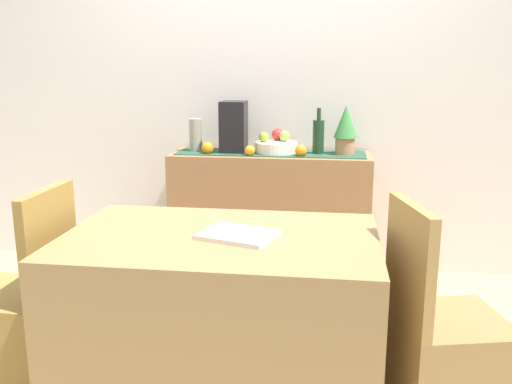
# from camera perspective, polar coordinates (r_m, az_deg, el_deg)

# --- Properties ---
(ground_plane) EXTENTS (6.40, 6.40, 0.02)m
(ground_plane) POSITION_cam_1_polar(r_m,az_deg,el_deg) (2.97, -1.13, -15.17)
(ground_plane) COLOR tan
(ground_plane) RESTS_ON ground
(room_wall_rear) EXTENTS (6.40, 0.06, 2.70)m
(room_wall_rear) POSITION_cam_1_polar(r_m,az_deg,el_deg) (3.79, 1.66, 12.38)
(room_wall_rear) COLOR silver
(room_wall_rear) RESTS_ON ground
(sideboard_console) EXTENTS (1.27, 0.42, 0.83)m
(sideboard_console) POSITION_cam_1_polar(r_m,az_deg,el_deg) (3.66, 1.49, -2.46)
(sideboard_console) COLOR #996C44
(sideboard_console) RESTS_ON ground
(table_runner) EXTENTS (1.20, 0.32, 0.01)m
(table_runner) POSITION_cam_1_polar(r_m,az_deg,el_deg) (3.57, 1.53, 4.04)
(table_runner) COLOR #244A35
(table_runner) RESTS_ON sideboard_console
(fruit_bowl) EXTENTS (0.27, 0.27, 0.07)m
(fruit_bowl) POSITION_cam_1_polar(r_m,az_deg,el_deg) (3.56, 2.09, 4.61)
(fruit_bowl) COLOR white
(fruit_bowl) RESTS_ON table_runner
(apple_rear) EXTENTS (0.07, 0.07, 0.07)m
(apple_rear) POSITION_cam_1_polar(r_m,az_deg,el_deg) (3.58, 2.95, 5.74)
(apple_rear) COLOR #89B243
(apple_rear) RESTS_ON fruit_bowl
(apple_upper) EXTENTS (0.08, 0.08, 0.08)m
(apple_upper) POSITION_cam_1_polar(r_m,az_deg,el_deg) (3.63, 2.23, 5.92)
(apple_upper) COLOR #B82E2A
(apple_upper) RESTS_ON fruit_bowl
(apple_right) EXTENTS (0.06, 0.06, 0.06)m
(apple_right) POSITION_cam_1_polar(r_m,az_deg,el_deg) (3.55, 0.80, 5.66)
(apple_right) COLOR #84A42D
(apple_right) RESTS_ON fruit_bowl
(wine_bottle) EXTENTS (0.07, 0.07, 0.29)m
(wine_bottle) POSITION_cam_1_polar(r_m,az_deg,el_deg) (3.53, 6.41, 5.69)
(wine_bottle) COLOR #1C3A21
(wine_bottle) RESTS_ON sideboard_console
(coffee_maker) EXTENTS (0.16, 0.18, 0.33)m
(coffee_maker) POSITION_cam_1_polar(r_m,az_deg,el_deg) (3.58, -2.30, 6.66)
(coffee_maker) COLOR black
(coffee_maker) RESTS_ON sideboard_console
(ceramic_vase) EXTENTS (0.08, 0.08, 0.21)m
(ceramic_vase) POSITION_cam_1_polar(r_m,az_deg,el_deg) (3.64, -6.19, 5.80)
(ceramic_vase) COLOR #989A86
(ceramic_vase) RESTS_ON sideboard_console
(potted_plant) EXTENTS (0.15, 0.15, 0.31)m
(potted_plant) POSITION_cam_1_polar(r_m,az_deg,el_deg) (3.53, 9.15, 6.48)
(potted_plant) COLOR #AD7A51
(potted_plant) RESTS_ON sideboard_console
(orange_loose_far) EXTENTS (0.07, 0.07, 0.07)m
(orange_loose_far) POSITION_cam_1_polar(r_m,az_deg,el_deg) (3.44, 4.62, 4.23)
(orange_loose_far) COLOR orange
(orange_loose_far) RESTS_ON sideboard_console
(orange_loose_near_bowl) EXTENTS (0.08, 0.08, 0.08)m
(orange_loose_near_bowl) POSITION_cam_1_polar(r_m,az_deg,el_deg) (3.54, -4.97, 4.50)
(orange_loose_near_bowl) COLOR orange
(orange_loose_near_bowl) RESTS_ON sideboard_console
(orange_loose_end) EXTENTS (0.07, 0.07, 0.07)m
(orange_loose_end) POSITION_cam_1_polar(r_m,az_deg,el_deg) (3.46, -0.63, 4.26)
(orange_loose_end) COLOR orange
(orange_loose_end) RESTS_ON sideboard_console
(dining_table) EXTENTS (1.23, 0.79, 0.74)m
(dining_table) POSITION_cam_1_polar(r_m,az_deg,el_deg) (2.32, -3.57, -13.17)
(dining_table) COLOR #977649
(dining_table) RESTS_ON ground
(open_book) EXTENTS (0.33, 0.28, 0.02)m
(open_book) POSITION_cam_1_polar(r_m,az_deg,el_deg) (2.15, -1.87, -4.40)
(open_book) COLOR white
(open_book) RESTS_ON dining_table
(chair_near_window) EXTENTS (0.41, 0.41, 0.90)m
(chair_near_window) POSITION_cam_1_polar(r_m,az_deg,el_deg) (2.67, -22.84, -13.05)
(chair_near_window) COLOR olive
(chair_near_window) RESTS_ON ground
(chair_by_corner) EXTENTS (0.48, 0.48, 0.90)m
(chair_by_corner) POSITION_cam_1_polar(r_m,az_deg,el_deg) (2.37, 18.66, -16.14)
(chair_by_corner) COLOR olive
(chair_by_corner) RESTS_ON ground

